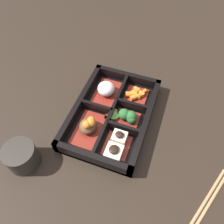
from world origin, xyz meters
name	(u,v)px	position (x,y,z in m)	size (l,w,h in m)	color
ground_plane	(112,117)	(0.00, 0.00, 0.00)	(3.00, 3.00, 0.00)	black
bento_base	(112,116)	(0.00, 0.00, 0.01)	(0.29, 0.20, 0.01)	black
bento_rim	(113,113)	(0.00, 0.00, 0.02)	(0.29, 0.20, 0.04)	black
bowl_stew	(89,126)	(-0.06, 0.04, 0.03)	(0.11, 0.07, 0.05)	maroon
bowl_rice	(106,90)	(0.06, 0.04, 0.03)	(0.11, 0.07, 0.04)	maroon
bowl_tofu	(117,145)	(-0.09, -0.04, 0.02)	(0.08, 0.06, 0.03)	maroon
bowl_greens	(128,116)	(0.00, -0.04, 0.03)	(0.06, 0.06, 0.04)	maroon
bowl_carrots	(136,95)	(0.08, -0.04, 0.02)	(0.07, 0.06, 0.02)	maroon
bowl_pickles	(113,114)	(0.00, 0.00, 0.02)	(0.04, 0.03, 0.01)	maroon
tea_cup	(21,156)	(-0.19, 0.15, 0.03)	(0.07, 0.07, 0.06)	#2D2823
chopsticks	(205,207)	(-0.15, -0.26, 0.00)	(0.20, 0.09, 0.01)	#A87F51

